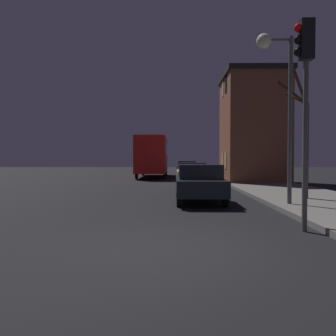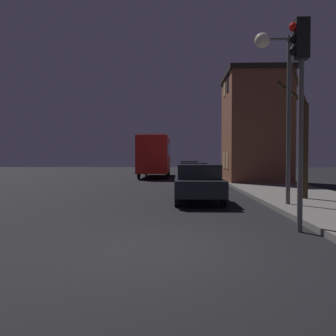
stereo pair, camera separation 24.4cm
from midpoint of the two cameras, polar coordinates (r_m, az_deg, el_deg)
name	(u,v)px [view 1 (the left image)]	position (r m, az deg, el deg)	size (l,w,h in m)	color
ground_plane	(168,249)	(6.21, -1.11, -13.94)	(120.00, 120.00, 0.00)	black
brick_building	(253,127)	(23.54, 14.28, 6.93)	(4.20, 5.01, 7.40)	brown
streetlamp	(276,78)	(11.86, 17.77, 14.76)	(1.22, 0.50, 5.68)	#4C4C4C
traffic_light	(305,81)	(8.19, 21.89, 13.84)	(0.43, 0.24, 4.79)	#4C4C4C
bare_tree	(304,139)	(13.59, 22.07, 4.66)	(1.16, 1.06, 5.05)	#382819
bus	(153,153)	(29.92, -2.89, 2.55)	(2.52, 9.18, 3.64)	red
car_near_lane	(199,182)	(12.65, 4.88, -2.45)	(1.76, 4.05, 1.45)	black
car_mid_lane	(191,173)	(21.60, 3.79, -0.81)	(1.90, 4.52, 1.42)	beige
car_far_lane	(187,169)	(29.81, 3.02, -0.12)	(1.76, 3.81, 1.47)	#B7BABF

